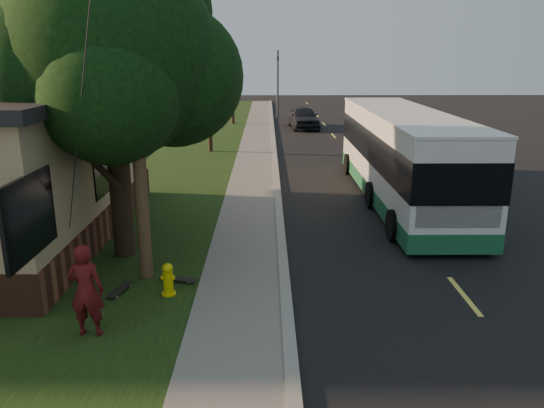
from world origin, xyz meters
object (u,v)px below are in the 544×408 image
(transit_bus, at_px, (402,154))
(traffic_signal, at_px, (278,80))
(skateboarder, at_px, (86,290))
(skateboard_main, at_px, (120,290))
(leafy_tree, at_px, (113,56))
(distant_car, at_px, (303,117))
(fire_hydrant, at_px, (168,279))
(bare_tree_near, at_px, (209,113))
(skateboard_spare, at_px, (178,279))
(bare_tree_far, at_px, (233,98))
(utility_pole, at_px, (133,82))

(transit_bus, bearing_deg, traffic_signal, 98.75)
(skateboarder, relative_size, skateboard_main, 2.01)
(leafy_tree, height_order, distant_car, leafy_tree)
(fire_hydrant, distance_m, skateboarder, 2.16)
(skateboarder, xyz_separation_m, distant_car, (6.02, 29.48, -0.17))
(bare_tree_near, bearing_deg, traffic_signal, 75.96)
(skateboarder, distance_m, skateboard_spare, 2.86)
(bare_tree_far, height_order, traffic_signal, traffic_signal)
(fire_hydrant, relative_size, traffic_signal, 0.13)
(utility_pole, relative_size, traffic_signal, 1.65)
(bare_tree_far, bearing_deg, leafy_tree, -92.45)
(skateboard_main, bearing_deg, skateboarder, -92.39)
(utility_pole, height_order, skateboard_spare, utility_pole)
(bare_tree_far, height_order, skateboard_spare, bare_tree_far)
(transit_bus, bearing_deg, skateboard_main, -135.91)
(traffic_signal, relative_size, skateboard_spare, 6.00)
(traffic_signal, relative_size, skateboard_main, 6.09)
(leafy_tree, height_order, skateboarder, leafy_tree)
(leafy_tree, relative_size, bare_tree_far, 1.94)
(utility_pole, relative_size, transit_bus, 0.75)
(leafy_tree, bearing_deg, skateboard_spare, -49.43)
(utility_pole, distance_m, skateboarder, 4.57)
(bare_tree_far, xyz_separation_m, transit_bus, (7.49, -21.93, -0.26))
(bare_tree_near, xyz_separation_m, bare_tree_far, (0.50, 12.00, -0.15))
(leafy_tree, distance_m, skateboard_spare, 5.65)
(bare_tree_near, bearing_deg, skateboard_main, -90.68)
(skateboard_main, bearing_deg, traffic_signal, 82.91)
(fire_hydrant, distance_m, bare_tree_near, 18.10)
(transit_bus, bearing_deg, distant_car, 96.55)
(skateboarder, bearing_deg, distant_car, -99.64)
(skateboard_main, bearing_deg, distant_car, 77.87)
(traffic_signal, distance_m, transit_bus, 26.27)
(distant_car, bearing_deg, transit_bus, -88.19)
(transit_bus, distance_m, skateboard_main, 11.53)
(bare_tree_near, height_order, skateboard_main, bare_tree_near)
(distant_car, bearing_deg, skateboarder, -106.27)
(bare_tree_near, xyz_separation_m, skateboard_spare, (1.00, -17.30, -2.02))
(fire_hydrant, bearing_deg, leafy_tree, 120.67)
(leafy_tree, relative_size, bare_tree_near, 1.81)
(skateboarder, height_order, skateboard_main, skateboarder)
(leafy_tree, height_order, skateboard_main, leafy_tree)
(skateboarder, bearing_deg, bare_tree_far, -89.53)
(bare_tree_far, height_order, distant_car, bare_tree_far)
(utility_pole, bearing_deg, skateboard_spare, -20.18)
(transit_bus, height_order, skateboarder, transit_bus)
(leafy_tree, xyz_separation_m, distant_car, (6.40, 25.11, -4.35))
(skateboard_main, bearing_deg, leafy_tree, 100.32)
(utility_pole, height_order, bare_tree_far, utility_pole)
(skateboarder, relative_size, skateboard_spare, 1.98)
(transit_bus, bearing_deg, skateboard_spare, -133.45)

